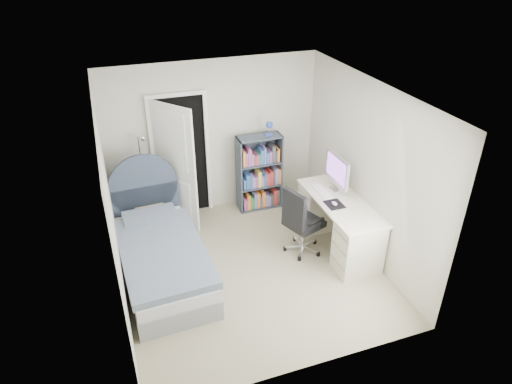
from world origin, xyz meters
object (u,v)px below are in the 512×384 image
object	(u,v)px
nightstand	(148,207)
bookcase	(260,176)
floor_lamp	(146,188)
desk	(338,222)
bed	(161,254)
office_chair	(300,219)

from	to	relation	value
nightstand	bookcase	distance (m)	1.89
nightstand	floor_lamp	distance (m)	0.31
floor_lamp	desk	distance (m)	3.00
bed	bookcase	xyz separation A→B (m)	(1.87, 1.21, 0.28)
nightstand	office_chair	distance (m)	2.37
desk	office_chair	distance (m)	0.62
bed	nightstand	xyz separation A→B (m)	(-0.01, 1.11, 0.10)
bed	office_chair	distance (m)	1.98
floor_lamp	bookcase	xyz separation A→B (m)	(1.85, -0.13, -0.03)
nightstand	floor_lamp	world-z (taller)	floor_lamp
bookcase	office_chair	distance (m)	1.42
floor_lamp	office_chair	world-z (taller)	floor_lamp
office_chair	floor_lamp	bearing A→B (deg)	141.41
nightstand	floor_lamp	xyz separation A→B (m)	(0.03, 0.23, 0.21)
desk	office_chair	bearing A→B (deg)	175.71
nightstand	office_chair	size ratio (longest dim) A/B	0.59
nightstand	office_chair	bearing A→B (deg)	-33.84
desk	nightstand	bearing A→B (deg)	152.00
nightstand	bookcase	world-z (taller)	bookcase
bed	office_chair	size ratio (longest dim) A/B	2.13
nightstand	floor_lamp	size ratio (longest dim) A/B	0.41
floor_lamp	office_chair	xyz separation A→B (m)	(1.94, -1.55, -0.04)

